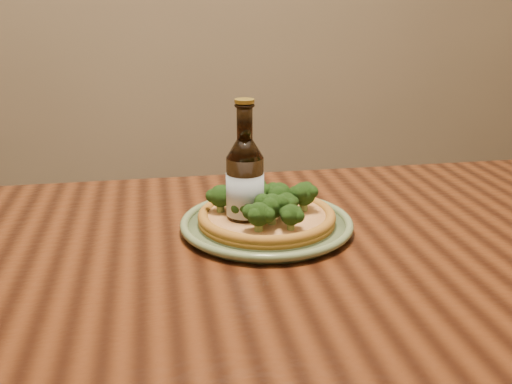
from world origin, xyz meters
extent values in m
cube|color=#47210F|center=(0.00, 0.10, 0.73)|extent=(1.60, 0.90, 0.04)
cylinder|color=#47210F|center=(0.73, 0.48, 0.35)|extent=(0.07, 0.07, 0.71)
cylinder|color=#657953|center=(0.06, 0.23, 0.76)|extent=(0.27, 0.27, 0.01)
torus|color=#657953|center=(0.06, 0.23, 0.76)|extent=(0.29, 0.29, 0.01)
torus|color=#657953|center=(0.06, 0.23, 0.76)|extent=(0.23, 0.23, 0.01)
cylinder|color=#9C6923|center=(0.06, 0.23, 0.77)|extent=(0.23, 0.23, 0.01)
torus|color=#9C6923|center=(0.06, 0.23, 0.78)|extent=(0.23, 0.23, 0.02)
cylinder|color=#FFE79B|center=(0.06, 0.23, 0.78)|extent=(0.20, 0.20, 0.01)
sphere|color=#284F18|center=(0.05, 0.25, 0.81)|extent=(0.04, 0.04, 0.04)
sphere|color=#284F18|center=(0.02, 0.25, 0.80)|extent=(0.04, 0.04, 0.03)
sphere|color=#284F18|center=(0.05, 0.30, 0.81)|extent=(0.05, 0.05, 0.04)
sphere|color=#284F18|center=(0.03, 0.16, 0.81)|extent=(0.05, 0.05, 0.04)
sphere|color=#284F18|center=(0.12, 0.23, 0.81)|extent=(0.06, 0.06, 0.04)
sphere|color=#284F18|center=(0.02, 0.21, 0.80)|extent=(0.04, 0.04, 0.03)
sphere|color=#284F18|center=(0.09, 0.21, 0.80)|extent=(0.05, 0.05, 0.03)
sphere|color=#284F18|center=(0.08, 0.24, 0.81)|extent=(0.05, 0.05, 0.04)
sphere|color=#284F18|center=(-0.02, 0.25, 0.81)|extent=(0.04, 0.04, 0.04)
sphere|color=#284F18|center=(0.08, 0.16, 0.80)|extent=(0.05, 0.05, 0.03)
sphere|color=#284F18|center=(0.06, 0.19, 0.81)|extent=(0.05, 0.05, 0.04)
cylinder|color=black|center=(0.02, 0.22, 0.82)|extent=(0.06, 0.06, 0.13)
cone|color=black|center=(0.02, 0.22, 0.90)|extent=(0.06, 0.06, 0.03)
cylinder|color=black|center=(0.02, 0.22, 0.94)|extent=(0.03, 0.03, 0.06)
torus|color=black|center=(0.02, 0.22, 0.96)|extent=(0.03, 0.03, 0.00)
cylinder|color=#A58C33|center=(0.02, 0.22, 0.97)|extent=(0.03, 0.03, 0.01)
cylinder|color=silver|center=(0.02, 0.22, 0.82)|extent=(0.06, 0.06, 0.07)
camera|label=1|loc=(-0.12, -0.69, 1.14)|focal=42.00mm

